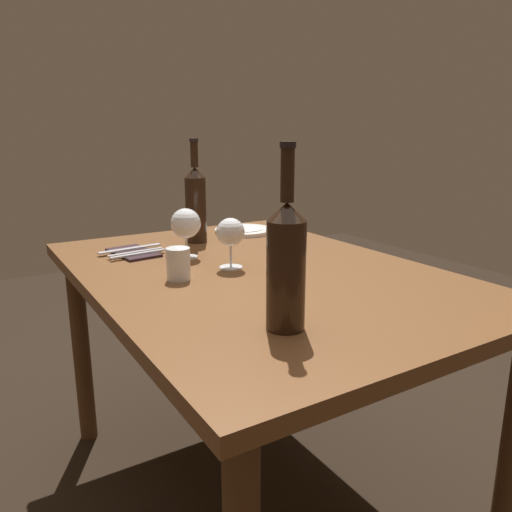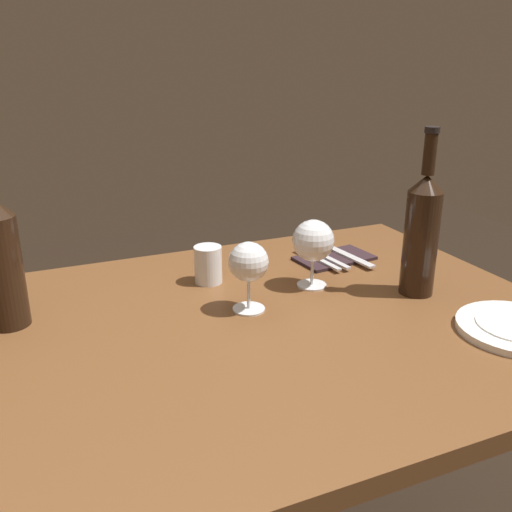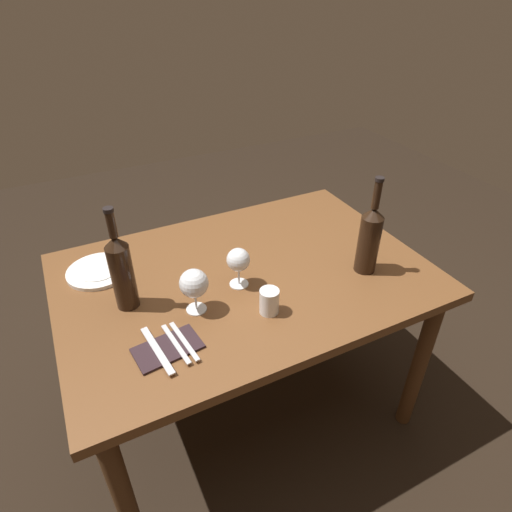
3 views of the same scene
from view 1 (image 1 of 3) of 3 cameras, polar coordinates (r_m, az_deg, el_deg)
The scene contains 12 objects.
ground_plane at distance 1.75m, azimuth -0.08°, elevation -25.62°, with size 6.00×6.00×0.00m, color black.
dining_table at distance 1.42m, azimuth -0.09°, elevation -5.02°, with size 1.30×0.90×0.74m.
wine_glass_left at distance 1.38m, azimuth -2.97°, elevation 2.61°, with size 0.08×0.08×0.14m.
wine_glass_right at distance 1.51m, azimuth -8.13°, elevation 3.67°, with size 0.09×0.09×0.15m.
wine_bottle at distance 0.94m, azimuth 3.50°, elevation -0.78°, with size 0.08×0.08×0.36m.
wine_bottle_second at distance 1.73m, azimuth -6.99°, elevation 6.13°, with size 0.07×0.07×0.36m.
water_tumbler at distance 1.30m, azimuth -8.97°, elevation -1.06°, with size 0.06×0.06×0.09m.
dinner_plate at distance 1.90m, azimuth -1.44°, elevation 2.99°, with size 0.22×0.22×0.02m.
folded_napkin at distance 1.61m, azimuth -14.00°, elevation 0.39°, with size 0.20×0.13×0.01m.
fork_inner at distance 1.59m, azimuth -13.74°, elevation 0.44°, with size 0.04×0.18×0.00m.
fork_outer at distance 1.57m, azimuth -13.46°, elevation 0.25°, with size 0.04×0.18×0.00m.
table_knife at distance 1.64m, azimuth -14.34°, elevation 0.82°, with size 0.05×0.21×0.00m.
Camera 1 is at (-1.14, 0.70, 1.12)m, focal length 34.59 mm.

